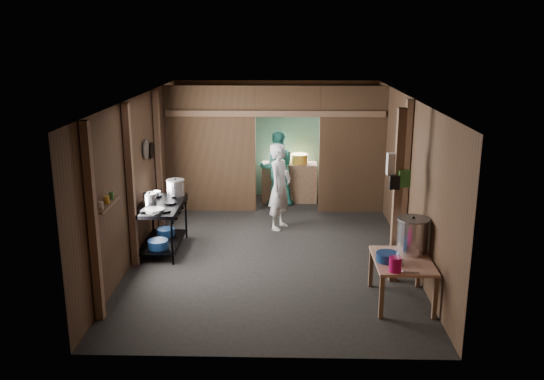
{
  "coord_description": "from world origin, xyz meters",
  "views": [
    {
      "loc": [
        0.25,
        -9.4,
        3.61
      ],
      "look_at": [
        0.0,
        -0.2,
        1.1
      ],
      "focal_mm": 38.16,
      "sensor_mm": 36.0,
      "label": 1
    }
  ],
  "objects_px": {
    "stove_pot_large": "(176,188)",
    "pink_bucket": "(395,264)",
    "yellow_tub": "(299,159)",
    "prep_table": "(401,281)",
    "stock_pot": "(412,236)",
    "gas_range": "(162,227)",
    "cook": "(280,187)"
  },
  "relations": [
    {
      "from": "stove_pot_large",
      "to": "stock_pot",
      "type": "height_order",
      "value": "stove_pot_large"
    },
    {
      "from": "yellow_tub",
      "to": "cook",
      "type": "distance_m",
      "value": 1.92
    },
    {
      "from": "prep_table",
      "to": "yellow_tub",
      "type": "bearing_deg",
      "value": 104.9
    },
    {
      "from": "prep_table",
      "to": "pink_bucket",
      "type": "xyz_separation_m",
      "value": [
        -0.18,
        -0.41,
        0.41
      ]
    },
    {
      "from": "gas_range",
      "to": "yellow_tub",
      "type": "relative_size",
      "value": 3.75
    },
    {
      "from": "stock_pot",
      "to": "yellow_tub",
      "type": "height_order",
      "value": "stock_pot"
    },
    {
      "from": "gas_range",
      "to": "pink_bucket",
      "type": "xyz_separation_m",
      "value": [
        3.53,
        -2.28,
        0.31
      ]
    },
    {
      "from": "prep_table",
      "to": "yellow_tub",
      "type": "distance_m",
      "value": 5.18
    },
    {
      "from": "gas_range",
      "to": "stock_pot",
      "type": "bearing_deg",
      "value": -22.22
    },
    {
      "from": "stove_pot_large",
      "to": "pink_bucket",
      "type": "distance_m",
      "value": 4.37
    },
    {
      "from": "prep_table",
      "to": "gas_range",
      "type": "bearing_deg",
      "value": 153.23
    },
    {
      "from": "gas_range",
      "to": "stove_pot_large",
      "type": "xyz_separation_m",
      "value": [
        0.17,
        0.49,
        0.55
      ]
    },
    {
      "from": "stock_pot",
      "to": "pink_bucket",
      "type": "height_order",
      "value": "stock_pot"
    },
    {
      "from": "stock_pot",
      "to": "pink_bucket",
      "type": "xyz_separation_m",
      "value": [
        -0.36,
        -0.69,
        -0.14
      ]
    },
    {
      "from": "prep_table",
      "to": "yellow_tub",
      "type": "height_order",
      "value": "yellow_tub"
    },
    {
      "from": "prep_table",
      "to": "cook",
      "type": "height_order",
      "value": "cook"
    },
    {
      "from": "stock_pot",
      "to": "pink_bucket",
      "type": "bearing_deg",
      "value": -117.08
    },
    {
      "from": "cook",
      "to": "stove_pot_large",
      "type": "bearing_deg",
      "value": 136.0
    },
    {
      "from": "prep_table",
      "to": "pink_bucket",
      "type": "bearing_deg",
      "value": -113.37
    },
    {
      "from": "prep_table",
      "to": "cook",
      "type": "distance_m",
      "value": 3.57
    },
    {
      "from": "cook",
      "to": "stock_pot",
      "type": "bearing_deg",
      "value": -121.83
    },
    {
      "from": "stove_pot_large",
      "to": "gas_range",
      "type": "bearing_deg",
      "value": -109.03
    },
    {
      "from": "stock_pot",
      "to": "yellow_tub",
      "type": "relative_size",
      "value": 1.39
    },
    {
      "from": "stove_pot_large",
      "to": "yellow_tub",
      "type": "xyz_separation_m",
      "value": [
        2.22,
        2.6,
        -0.01
      ]
    },
    {
      "from": "stove_pot_large",
      "to": "pink_bucket",
      "type": "relative_size",
      "value": 1.63
    },
    {
      "from": "stove_pot_large",
      "to": "stock_pot",
      "type": "relative_size",
      "value": 0.62
    },
    {
      "from": "stock_pot",
      "to": "gas_range",
      "type": "bearing_deg",
      "value": 157.78
    },
    {
      "from": "pink_bucket",
      "to": "prep_table",
      "type": "bearing_deg",
      "value": 66.63
    },
    {
      "from": "pink_bucket",
      "to": "yellow_tub",
      "type": "relative_size",
      "value": 0.52
    },
    {
      "from": "stock_pot",
      "to": "yellow_tub",
      "type": "distance_m",
      "value": 4.92
    },
    {
      "from": "stove_pot_large",
      "to": "cook",
      "type": "height_order",
      "value": "cook"
    },
    {
      "from": "prep_table",
      "to": "yellow_tub",
      "type": "xyz_separation_m",
      "value": [
        -1.32,
        4.96,
        0.64
      ]
    }
  ]
}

